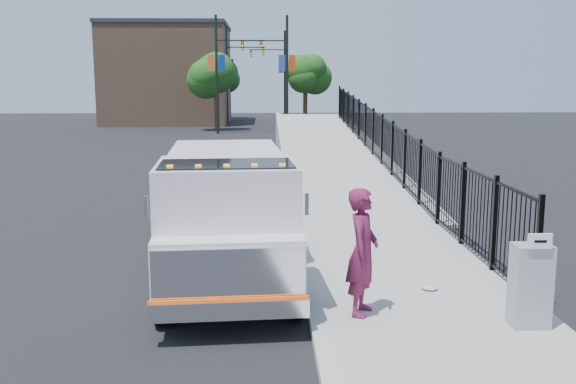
{
  "coord_description": "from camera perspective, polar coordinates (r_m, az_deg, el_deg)",
  "views": [
    {
      "loc": [
        -0.81,
        -11.78,
        3.77
      ],
      "look_at": [
        -0.32,
        2.0,
        1.32
      ],
      "focal_mm": 40.0,
      "sensor_mm": 36.0,
      "label": 1
    }
  ],
  "objects": [
    {
      "name": "tree_1",
      "position": [
        50.54,
        1.56,
        10.25
      ],
      "size": [
        2.43,
        2.43,
        5.22
      ],
      "color": "#382314",
      "rests_on": "ground"
    },
    {
      "name": "ground",
      "position": [
        12.4,
        1.82,
        -7.63
      ],
      "size": [
        120.0,
        120.0,
        0.0
      ],
      "primitive_type": "plane",
      "color": "black",
      "rests_on": "ground"
    },
    {
      "name": "utility_cabinet",
      "position": [
        10.23,
        20.74,
        -7.79
      ],
      "size": [
        0.55,
        0.4,
        1.25
      ],
      "primitive_type": "cube",
      "color": "gray",
      "rests_on": "sidewalk"
    },
    {
      "name": "sidewalk",
      "position": [
        10.81,
        12.96,
        -10.25
      ],
      "size": [
        3.55,
        12.0,
        0.12
      ],
      "primitive_type": "cube",
      "color": "#9E998E",
      "rests_on": "ground"
    },
    {
      "name": "light_pole_2",
      "position": [
        54.18,
        -5.15,
        10.65
      ],
      "size": [
        3.77,
        0.22,
        8.0
      ],
      "color": "black",
      "rests_on": "ground"
    },
    {
      "name": "tree_0",
      "position": [
        46.97,
        -6.41,
        10.24
      ],
      "size": [
        3.01,
        3.01,
        5.51
      ],
      "color": "#382314",
      "rests_on": "ground"
    },
    {
      "name": "light_pole_0",
      "position": [
        44.69,
        -5.97,
        10.77
      ],
      "size": [
        3.77,
        0.22,
        8.0
      ],
      "color": "black",
      "rests_on": "ground"
    },
    {
      "name": "curb",
      "position": [
        10.48,
        2.57,
        -10.53
      ],
      "size": [
        0.3,
        12.0,
        0.16
      ],
      "primitive_type": "cube",
      "color": "#ADAAA3",
      "rests_on": "ground"
    },
    {
      "name": "ramp",
      "position": [
        28.19,
        3.96,
        2.36
      ],
      "size": [
        3.95,
        24.06,
        3.19
      ],
      "primitive_type": "cube",
      "rotation": [
        0.06,
        0.0,
        0.0
      ],
      "color": "#9E998E",
      "rests_on": "ground"
    },
    {
      "name": "arrow_sign",
      "position": [
        9.84,
        21.49,
        -4.09
      ],
      "size": [
        0.35,
        0.04,
        0.22
      ],
      "primitive_type": "cube",
      "color": "white",
      "rests_on": "utility_cabinet"
    },
    {
      "name": "light_pole_3",
      "position": [
        58.85,
        -0.59,
        10.64
      ],
      "size": [
        3.78,
        0.22,
        8.0
      ],
      "color": "black",
      "rests_on": "ground"
    },
    {
      "name": "iron_fence",
      "position": [
        24.35,
        8.31,
        3.19
      ],
      "size": [
        0.1,
        28.0,
        1.8
      ],
      "primitive_type": "cube",
      "color": "black",
      "rests_on": "ground"
    },
    {
      "name": "building",
      "position": [
        56.38,
        -10.55,
        10.13
      ],
      "size": [
        10.0,
        10.0,
        8.0
      ],
      "primitive_type": "cube",
      "color": "#8C664C",
      "rests_on": "ground"
    },
    {
      "name": "light_pole_1",
      "position": [
        44.73,
        -0.48,
        10.83
      ],
      "size": [
        3.78,
        0.22,
        8.0
      ],
      "color": "black",
      "rests_on": "ground"
    },
    {
      "name": "debris",
      "position": [
        11.62,
        12.47,
        -8.28
      ],
      "size": [
        0.29,
        0.29,
        0.07
      ],
      "primitive_type": "ellipsoid",
      "color": "silver",
      "rests_on": "sidewalk"
    },
    {
      "name": "tree_2",
      "position": [
        61.42,
        -5.77,
        10.19
      ],
      "size": [
        2.86,
        2.86,
        5.43
      ],
      "color": "#382314",
      "rests_on": "ground"
    },
    {
      "name": "worker",
      "position": [
        10.03,
        6.65,
        -5.31
      ],
      "size": [
        0.7,
        0.85,
        2.0
      ],
      "primitive_type": "imported",
      "rotation": [
        0.0,
        0.0,
        1.23
      ],
      "color": "maroon",
      "rests_on": "sidewalk"
    },
    {
      "name": "truck",
      "position": [
        12.39,
        -5.5,
        -1.04
      ],
      "size": [
        2.8,
        7.36,
        2.47
      ],
      "rotation": [
        0.0,
        0.0,
        0.07
      ],
      "color": "black",
      "rests_on": "ground"
    }
  ]
}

